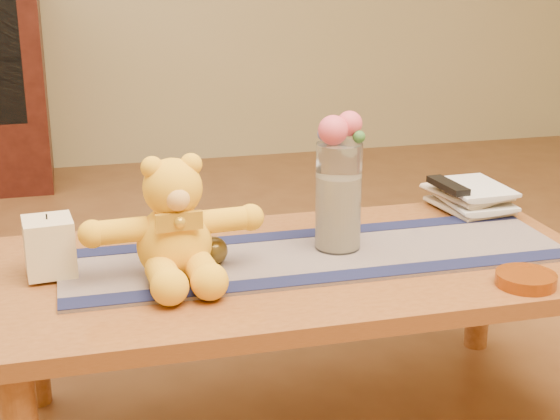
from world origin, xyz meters
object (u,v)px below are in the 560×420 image
object	(u,v)px
glass_vase	(338,197)
book_bottom	(444,210)
tv_remote	(448,185)
bronze_ball	(214,251)
pillar_candle	(49,246)
teddy_bear	(173,219)
amber_dish	(526,279)

from	to	relation	value
glass_vase	book_bottom	xyz separation A→B (m)	(0.38, 0.20, -0.13)
tv_remote	glass_vase	bearing A→B (deg)	-158.63
bronze_ball	tv_remote	size ratio (longest dim) A/B	0.41
pillar_candle	book_bottom	bearing A→B (deg)	10.06
glass_vase	tv_remote	distance (m)	0.42
glass_vase	book_bottom	bearing A→B (deg)	27.40
teddy_bear	bronze_ball	xyz separation A→B (m)	(0.09, 0.03, -0.10)
teddy_bear	amber_dish	size ratio (longest dim) A/B	2.88
bronze_ball	amber_dish	bearing A→B (deg)	-23.40
pillar_candle	amber_dish	world-z (taller)	pillar_candle
pillar_candle	teddy_bear	bearing A→B (deg)	-15.14
glass_vase	amber_dish	bearing A→B (deg)	-42.88
amber_dish	teddy_bear	bearing A→B (deg)	161.64
teddy_bear	pillar_candle	bearing A→B (deg)	160.98
tv_remote	amber_dish	distance (m)	0.50
book_bottom	tv_remote	distance (m)	0.08
amber_dish	tv_remote	bearing A→B (deg)	84.66
teddy_bear	book_bottom	xyz separation A→B (m)	(0.78, 0.26, -0.13)
tv_remote	book_bottom	bearing A→B (deg)	90.00
teddy_bear	book_bottom	distance (m)	0.83
teddy_bear	amber_dish	bearing A→B (deg)	-22.24
pillar_candle	amber_dish	distance (m)	1.06
book_bottom	amber_dish	size ratio (longest dim) A/B	1.68
pillar_candle	bronze_ball	world-z (taller)	pillar_candle
amber_dish	book_bottom	bearing A→B (deg)	84.86
book_bottom	amber_dish	world-z (taller)	amber_dish
teddy_bear	pillar_candle	distance (m)	0.29
pillar_candle	bronze_ball	xyz separation A→B (m)	(0.36, -0.04, -0.03)
tv_remote	bronze_ball	bearing A→B (deg)	-167.38
teddy_bear	amber_dish	world-z (taller)	teddy_bear
book_bottom	amber_dish	xyz separation A→B (m)	(-0.05, -0.50, 0.00)
pillar_candle	tv_remote	distance (m)	1.07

